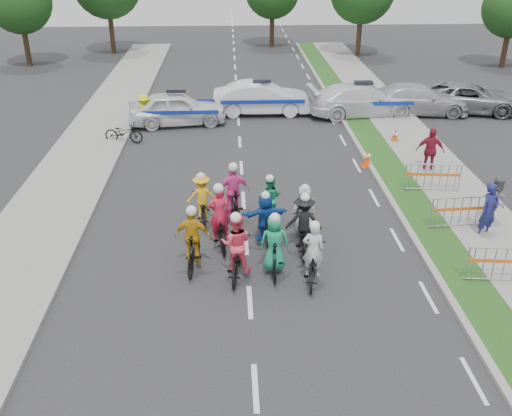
{
  "coord_description": "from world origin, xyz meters",
  "views": [
    {
      "loc": [
        -0.4,
        -11.89,
        8.57
      ],
      "look_at": [
        0.31,
        3.17,
        1.1
      ],
      "focal_mm": 40.0,
      "sensor_mm": 36.0,
      "label": 1
    }
  ],
  "objects_px": {
    "rider_5": "(265,222)",
    "rider_8": "(269,206)",
    "civilian_sedan": "(418,99)",
    "rider_7": "(304,215)",
    "rider_2": "(236,252)",
    "rider_10": "(202,203)",
    "police_car_1": "(262,98)",
    "police_car_2": "(362,100)",
    "police_car_0": "(177,108)",
    "marshal_hiviz": "(144,111)",
    "rider_1": "(274,250)",
    "spectator_1": "(497,201)",
    "civilian_suv": "(470,98)",
    "barrier_0": "(504,266)",
    "rider_3": "(193,244)",
    "spectator_2": "(430,151)",
    "barrier_2": "(432,179)",
    "tree_0": "(19,1)",
    "rider_0": "(313,261)",
    "rider_6": "(220,225)",
    "barrier_1": "(461,213)",
    "cone_0": "(367,158)",
    "parked_bike": "(124,133)",
    "spectator_0": "(489,211)"
  },
  "relations": [
    {
      "from": "rider_8",
      "to": "civilian_suv",
      "type": "relative_size",
      "value": 0.35
    },
    {
      "from": "police_car_1",
      "to": "rider_1",
      "type": "bearing_deg",
      "value": 178.38
    },
    {
      "from": "rider_5",
      "to": "barrier_0",
      "type": "xyz_separation_m",
      "value": [
        6.13,
        -2.45,
        -0.19
      ]
    },
    {
      "from": "civilian_suv",
      "to": "rider_7",
      "type": "bearing_deg",
      "value": 155.71
    },
    {
      "from": "rider_8",
      "to": "police_car_2",
      "type": "distance_m",
      "value": 12.71
    },
    {
      "from": "rider_10",
      "to": "barrier_0",
      "type": "xyz_separation_m",
      "value": [
        8.04,
        -3.95,
        -0.13
      ]
    },
    {
      "from": "rider_2",
      "to": "barrier_0",
      "type": "distance_m",
      "value": 7.06
    },
    {
      "from": "rider_5",
      "to": "rider_7",
      "type": "distance_m",
      "value": 1.33
    },
    {
      "from": "rider_3",
      "to": "spectator_0",
      "type": "bearing_deg",
      "value": -164.61
    },
    {
      "from": "rider_1",
      "to": "rider_2",
      "type": "relative_size",
      "value": 0.94
    },
    {
      "from": "civilian_suv",
      "to": "barrier_0",
      "type": "distance_m",
      "value": 16.39
    },
    {
      "from": "police_car_1",
      "to": "rider_3",
      "type": "bearing_deg",
      "value": 169.77
    },
    {
      "from": "rider_8",
      "to": "police_car_0",
      "type": "xyz_separation_m",
      "value": [
        -3.68,
        10.45,
        0.13
      ]
    },
    {
      "from": "rider_2",
      "to": "barrier_2",
      "type": "distance_m",
      "value": 8.64
    },
    {
      "from": "rider_6",
      "to": "civilian_sedan",
      "type": "xyz_separation_m",
      "value": [
        9.87,
        12.91,
        0.07
      ]
    },
    {
      "from": "rider_8",
      "to": "parked_bike",
      "type": "height_order",
      "value": "rider_8"
    },
    {
      "from": "rider_6",
      "to": "rider_7",
      "type": "height_order",
      "value": "rider_6"
    },
    {
      "from": "spectator_2",
      "to": "marshal_hiviz",
      "type": "relative_size",
      "value": 1.12
    },
    {
      "from": "rider_5",
      "to": "marshal_hiviz",
      "type": "distance_m",
      "value": 12.26
    },
    {
      "from": "rider_6",
      "to": "police_car_0",
      "type": "height_order",
      "value": "rider_6"
    },
    {
      "from": "spectator_0",
      "to": "barrier_0",
      "type": "height_order",
      "value": "spectator_0"
    },
    {
      "from": "spectator_1",
      "to": "cone_0",
      "type": "bearing_deg",
      "value": 81.4
    },
    {
      "from": "rider_10",
      "to": "police_car_1",
      "type": "bearing_deg",
      "value": -108.05
    },
    {
      "from": "cone_0",
      "to": "police_car_0",
      "type": "bearing_deg",
      "value": 144.06
    },
    {
      "from": "parked_bike",
      "to": "spectator_0",
      "type": "bearing_deg",
      "value": -114.9
    },
    {
      "from": "rider_6",
      "to": "marshal_hiviz",
      "type": "distance_m",
      "value": 11.77
    },
    {
      "from": "rider_1",
      "to": "spectator_1",
      "type": "bearing_deg",
      "value": -159.32
    },
    {
      "from": "rider_7",
      "to": "civilian_suv",
      "type": "xyz_separation_m",
      "value": [
        10.04,
        12.57,
        0.04
      ]
    },
    {
      "from": "rider_1",
      "to": "police_car_2",
      "type": "height_order",
      "value": "rider_1"
    },
    {
      "from": "rider_3",
      "to": "barrier_0",
      "type": "distance_m",
      "value": 8.28
    },
    {
      "from": "barrier_0",
      "to": "rider_3",
      "type": "bearing_deg",
      "value": 171.52
    },
    {
      "from": "rider_2",
      "to": "rider_7",
      "type": "height_order",
      "value": "rider_2"
    },
    {
      "from": "police_car_0",
      "to": "cone_0",
      "type": "height_order",
      "value": "police_car_0"
    },
    {
      "from": "spectator_2",
      "to": "barrier_1",
      "type": "relative_size",
      "value": 0.9
    },
    {
      "from": "police_car_1",
      "to": "barrier_1",
      "type": "distance_m",
      "value": 13.75
    },
    {
      "from": "spectator_2",
      "to": "barrier_2",
      "type": "height_order",
      "value": "spectator_2"
    },
    {
      "from": "police_car_0",
      "to": "marshal_hiviz",
      "type": "height_order",
      "value": "marshal_hiviz"
    },
    {
      "from": "rider_5",
      "to": "rider_8",
      "type": "bearing_deg",
      "value": -109.43
    },
    {
      "from": "rider_7",
      "to": "police_car_2",
      "type": "distance_m",
      "value": 12.97
    },
    {
      "from": "rider_0",
      "to": "rider_6",
      "type": "bearing_deg",
      "value": -29.74
    },
    {
      "from": "rider_3",
      "to": "rider_8",
      "type": "relative_size",
      "value": 1.09
    },
    {
      "from": "rider_0",
      "to": "police_car_2",
      "type": "xyz_separation_m",
      "value": [
        4.5,
        14.77,
        0.18
      ]
    },
    {
      "from": "rider_1",
      "to": "police_car_0",
      "type": "xyz_separation_m",
      "value": [
        -3.62,
        13.3,
        0.05
      ]
    },
    {
      "from": "parked_bike",
      "to": "marshal_hiviz",
      "type": "bearing_deg",
      "value": -7.64
    },
    {
      "from": "spectator_1",
      "to": "spectator_2",
      "type": "distance_m",
      "value": 4.34
    },
    {
      "from": "police_car_0",
      "to": "police_car_1",
      "type": "bearing_deg",
      "value": -77.39
    },
    {
      "from": "rider_2",
      "to": "tree_0",
      "type": "height_order",
      "value": "tree_0"
    },
    {
      "from": "civilian_sedan",
      "to": "rider_7",
      "type": "bearing_deg",
      "value": 155.78
    },
    {
      "from": "rider_8",
      "to": "rider_2",
      "type": "bearing_deg",
      "value": 81.21
    },
    {
      "from": "spectator_2",
      "to": "rider_2",
      "type": "bearing_deg",
      "value": -126.89
    }
  ]
}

